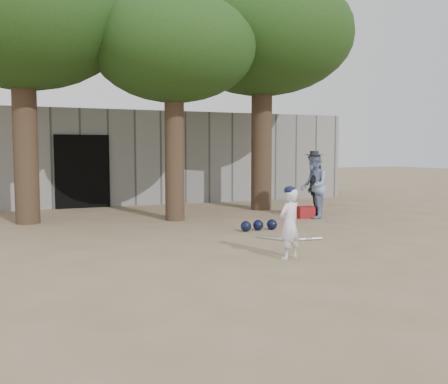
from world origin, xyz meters
name	(u,v)px	position (x,y,z in m)	size (l,w,h in m)	color
ground	(214,254)	(0.00, 0.00, 0.00)	(70.00, 70.00, 0.00)	#937C5E
boy_player	(290,224)	(0.99, -0.79, 0.57)	(0.41, 0.27, 1.13)	white
spectator_blue	(314,186)	(3.99, 3.19, 0.83)	(0.80, 0.63, 1.65)	#7C92C0
spectator_dark	(317,190)	(4.13, 3.27, 0.72)	(0.85, 0.35, 1.45)	black
red_bag	(305,212)	(3.80, 3.28, 0.15)	(0.42, 0.32, 0.30)	#A41E15
back_building	(108,157)	(0.00, 10.33, 1.50)	(16.00, 5.24, 3.00)	gray
helmet_row	(259,225)	(1.81, 1.94, 0.11)	(0.87, 0.29, 0.23)	black
bat_pile	(288,239)	(1.82, 0.70, 0.03)	(1.09, 0.78, 0.06)	silver
tree_row	(170,36)	(0.74, 5.02, 4.69)	(11.40, 5.80, 6.69)	brown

